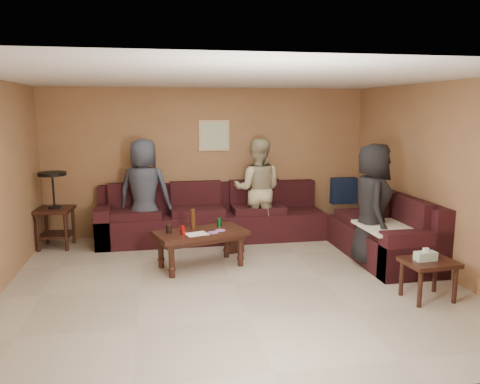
{
  "coord_description": "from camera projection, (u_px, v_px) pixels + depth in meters",
  "views": [
    {
      "loc": [
        -0.91,
        -5.48,
        2.14
      ],
      "look_at": [
        0.25,
        0.85,
        1.0
      ],
      "focal_mm": 35.0,
      "sensor_mm": 36.0,
      "label": 1
    }
  ],
  "objects": [
    {
      "name": "end_table_left",
      "position": [
        55.0,
        208.0,
        7.25
      ],
      "size": [
        0.57,
        0.57,
        1.19
      ],
      "rotation": [
        0.0,
        0.0,
        -0.1
      ],
      "color": "black",
      "rests_on": "ground"
    },
    {
      "name": "person_middle",
      "position": [
        258.0,
        190.0,
        7.69
      ],
      "size": [
        0.96,
        0.84,
        1.68
      ],
      "primitive_type": "imported",
      "rotation": [
        0.0,
        0.0,
        2.86
      ],
      "color": "tan",
      "rests_on": "ground"
    },
    {
      "name": "person_left",
      "position": [
        144.0,
        192.0,
        7.4
      ],
      "size": [
        0.95,
        0.75,
        1.7
      ],
      "primitive_type": "imported",
      "rotation": [
        0.0,
        0.0,
        2.86
      ],
      "color": "#313745",
      "rests_on": "ground"
    },
    {
      "name": "person_right",
      "position": [
        372.0,
        205.0,
        6.43
      ],
      "size": [
        0.74,
        0.94,
        1.69
      ],
      "primitive_type": "imported",
      "rotation": [
        0.0,
        0.0,
        1.29
      ],
      "color": "black",
      "rests_on": "ground"
    },
    {
      "name": "coffee_table",
      "position": [
        200.0,
        236.0,
        6.38
      ],
      "size": [
        1.34,
        0.94,
        0.79
      ],
      "rotation": [
        0.0,
        0.0,
        0.3
      ],
      "color": "black",
      "rests_on": "ground"
    },
    {
      "name": "side_table_right",
      "position": [
        428.0,
        265.0,
        5.28
      ],
      "size": [
        0.59,
        0.5,
        0.61
      ],
      "rotation": [
        0.0,
        0.0,
        0.07
      ],
      "color": "black",
      "rests_on": "ground"
    },
    {
      "name": "room",
      "position": [
        232.0,
        150.0,
        5.56
      ],
      "size": [
        5.6,
        5.5,
        2.5
      ],
      "color": "#AEA593",
      "rests_on": "ground"
    },
    {
      "name": "wall_art",
      "position": [
        214.0,
        136.0,
        7.97
      ],
      "size": [
        0.52,
        0.04,
        0.52
      ],
      "color": "#D0B582",
      "rests_on": "ground"
    },
    {
      "name": "sectional_sofa",
      "position": [
        267.0,
        226.0,
        7.4
      ],
      "size": [
        4.65,
        2.9,
        0.97
      ],
      "color": "#331116",
      "rests_on": "ground"
    },
    {
      "name": "waste_bin",
      "position": [
        234.0,
        242.0,
        7.13
      ],
      "size": [
        0.27,
        0.27,
        0.28
      ],
      "primitive_type": "cube",
      "rotation": [
        0.0,
        0.0,
        0.21
      ],
      "color": "black",
      "rests_on": "ground"
    }
  ]
}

